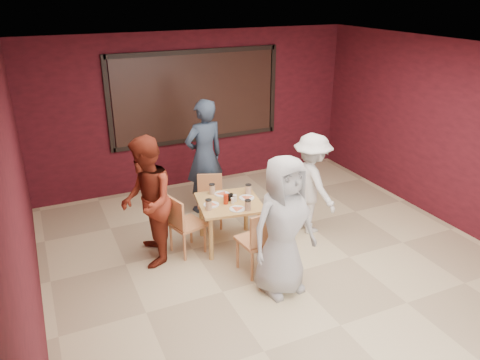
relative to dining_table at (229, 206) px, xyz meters
name	(u,v)px	position (x,y,z in m)	size (l,w,h in m)	color
floor	(290,273)	(0.41, -1.04, -0.61)	(7.00, 7.00, 0.00)	#C7B68A
window_blinds	(196,97)	(0.41, 2.41, 1.04)	(3.00, 0.02, 1.50)	black
dining_table	(229,206)	(0.00, 0.00, 0.00)	(0.99, 0.99, 0.83)	tan
chair_front	(260,238)	(0.05, -0.86, -0.09)	(0.49, 0.49, 0.92)	#C9824E
chair_back	(210,197)	(-0.02, 0.72, -0.15)	(0.50, 0.50, 0.80)	#C9824E
chair_left	(183,222)	(-0.69, 0.03, -0.11)	(0.52, 0.52, 0.88)	#C9824E
chair_right	(275,207)	(0.74, -0.01, -0.16)	(0.50, 0.50, 0.80)	#C9824E
diner_front	(283,226)	(0.14, -1.27, 0.27)	(0.86, 0.56, 1.76)	#A2A2A2
diner_back	(204,157)	(0.09, 1.22, 0.34)	(0.69, 0.45, 1.89)	#283548
diner_left	(147,202)	(-1.16, 0.05, 0.28)	(0.86, 0.67, 1.76)	maroon
diner_right	(311,184)	(1.29, -0.11, 0.16)	(1.00, 0.57, 1.54)	silver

